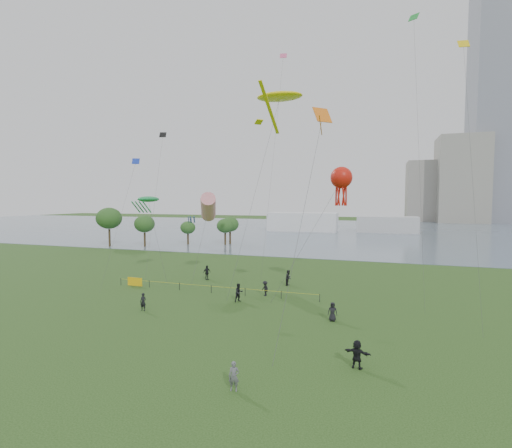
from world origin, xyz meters
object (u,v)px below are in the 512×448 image
(kite_stingray, at_px, (279,97))
(kite_octopus, at_px, (341,178))
(fence, at_px, (163,284))
(kite_flyer, at_px, (234,376))

(kite_stingray, bearing_deg, kite_octopus, -52.70)
(kite_stingray, height_order, kite_octopus, kite_stingray)
(kite_octopus, bearing_deg, kite_stingray, 175.16)
(fence, bearing_deg, kite_flyer, -49.15)
(fence, relative_size, kite_octopus, 1.75)
(kite_stingray, distance_m, kite_octopus, 13.18)
(kite_octopus, bearing_deg, kite_flyer, -76.67)
(fence, height_order, kite_octopus, kite_octopus)
(fence, xyz_separation_m, kite_stingray, (12.17, 6.27, 21.86))
(kite_flyer, relative_size, kite_stingray, 0.07)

